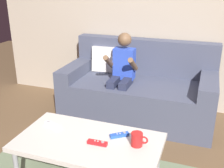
# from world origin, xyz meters

# --- Properties ---
(wall_back) EXTENTS (4.29, 0.05, 2.50)m
(wall_back) POSITION_xyz_m (0.00, 1.84, 1.25)
(wall_back) COLOR #B2A38E
(wall_back) RESTS_ON ground
(couch) EXTENTS (1.65, 0.80, 0.84)m
(couch) POSITION_xyz_m (-0.18, 1.45, 0.30)
(couch) COLOR #474C60
(couch) RESTS_ON ground
(person_seated_on_couch) EXTENTS (0.32, 0.39, 0.97)m
(person_seated_on_couch) POSITION_xyz_m (-0.32, 1.27, 0.56)
(person_seated_on_couch) COLOR #282D47
(person_seated_on_couch) RESTS_ON ground
(coffee_table) EXTENTS (1.02, 0.56, 0.44)m
(coffee_table) POSITION_xyz_m (-0.21, 0.13, 0.40)
(coffee_table) COLOR beige
(coffee_table) RESTS_ON ground
(game_remote_red_near_edge) EXTENTS (0.14, 0.04, 0.03)m
(game_remote_red_near_edge) POSITION_xyz_m (-0.13, 0.10, 0.45)
(game_remote_red_near_edge) COLOR red
(game_remote_red_near_edge) RESTS_ON coffee_table
(game_remote_blue_center) EXTENTS (0.13, 0.11, 0.03)m
(game_remote_blue_center) POSITION_xyz_m (-0.01, 0.24, 0.45)
(game_remote_blue_center) COLOR blue
(game_remote_blue_center) RESTS_ON coffee_table
(game_remote_white_far_corner) EXTENTS (0.14, 0.08, 0.03)m
(game_remote_white_far_corner) POSITION_xyz_m (-0.55, 0.21, 0.45)
(game_remote_white_far_corner) COLOR white
(game_remote_white_far_corner) RESTS_ON coffee_table
(coffee_mug) EXTENTS (0.12, 0.08, 0.09)m
(coffee_mug) POSITION_xyz_m (0.13, 0.18, 0.48)
(coffee_mug) COLOR red
(coffee_mug) RESTS_ON coffee_table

